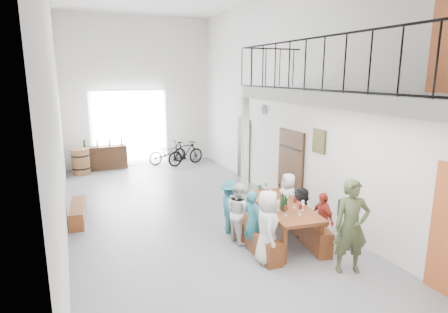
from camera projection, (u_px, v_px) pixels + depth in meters
name	position (u px, v px, depth m)	size (l,w,h in m)	color
floor	(189.00, 216.00, 9.19)	(12.00, 12.00, 0.00)	slate
room_walls	(185.00, 67.00, 8.42)	(12.00, 12.00, 12.00)	white
gateway_portal	(130.00, 128.00, 14.07)	(2.80, 0.08, 2.80)	white
right_wall_decor	(331.00, 152.00, 8.16)	(0.07, 8.28, 5.07)	#AA4D21
balcony	(349.00, 100.00, 6.49)	(1.52, 5.62, 4.00)	silver
tasting_table	(282.00, 208.00, 7.68)	(1.13, 2.24, 0.79)	brown
bench_inner	(253.00, 236.00, 7.50)	(0.31, 1.91, 0.44)	brown
bench_wall	(304.00, 225.00, 7.98)	(0.28, 2.19, 0.50)	brown
tableware	(285.00, 202.00, 7.39)	(0.52, 1.11, 0.35)	black
side_bench	(78.00, 213.00, 8.83)	(0.31, 1.42, 0.40)	brown
oak_barrel	(81.00, 162.00, 12.92)	(0.60, 0.60, 0.89)	brown
serving_counter	(104.00, 158.00, 13.64)	(1.59, 0.44, 0.84)	#3E2514
counter_bottles	(103.00, 143.00, 13.52)	(1.35, 0.13, 0.28)	black
guest_left_a	(267.00, 227.00, 6.80)	(0.67, 0.44, 1.37)	silver
guest_left_b	(252.00, 221.00, 7.25)	(0.45, 0.29, 1.23)	#226672
guest_left_c	(239.00, 212.00, 7.67)	(0.61, 0.48, 1.25)	silver
guest_left_d	(230.00, 206.00, 8.12)	(0.76, 0.44, 1.18)	#226672
guest_right_a	(322.00, 219.00, 7.52)	(0.65, 0.27, 1.11)	#A52A1C
guest_right_b	(301.00, 211.00, 7.99)	(0.99, 0.31, 1.06)	black
guest_right_c	(288.00, 200.00, 8.49)	(0.60, 0.39, 1.23)	silver
host_standing	(351.00, 226.00, 6.44)	(0.61, 0.40, 1.68)	#3E4828
potted_plant	(262.00, 188.00, 10.75)	(0.34, 0.29, 0.37)	#164F15
bicycle_near	(168.00, 153.00, 14.47)	(0.56, 1.62, 0.85)	black
bicycle_far	(186.00, 153.00, 14.23)	(0.44, 1.54, 0.93)	black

